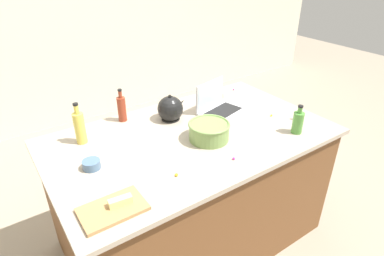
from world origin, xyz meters
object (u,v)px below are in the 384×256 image
object	(u,v)px
mixing_bowl_large	(209,131)
bottle_soy	(122,108)
kitchen_timer	(298,115)
cutting_board	(113,209)
bottle_olive	(298,122)
bottle_oil	(80,127)
kettle	(171,109)
ramekin_small	(91,164)
ramekin_medium	(221,94)
butter_stick_left	(120,201)
laptop	(218,106)

from	to	relation	value
mixing_bowl_large	bottle_soy	distance (m)	0.64
mixing_bowl_large	kitchen_timer	size ratio (longest dim) A/B	3.38
bottle_soy	cutting_board	world-z (taller)	bottle_soy
bottle_olive	bottle_oil	xyz separation A→B (m)	(-1.19, 0.67, 0.03)
bottle_oil	bottle_olive	bearing A→B (deg)	-29.37
kettle	ramekin_small	xyz separation A→B (m)	(-0.66, -0.25, -0.05)
ramekin_medium	cutting_board	bearing A→B (deg)	-149.11
bottle_soy	ramekin_medium	xyz separation A→B (m)	(0.82, -0.07, -0.07)
bottle_soy	bottle_oil	size ratio (longest dim) A/B	0.88
bottle_olive	butter_stick_left	xyz separation A→B (m)	(-1.23, -0.00, -0.04)
laptop	kitchen_timer	bearing A→B (deg)	-47.47
bottle_soy	butter_stick_left	distance (m)	0.88
laptop	kitchen_timer	world-z (taller)	laptop
bottle_olive	cutting_board	distance (m)	1.27
butter_stick_left	ramekin_small	world-z (taller)	butter_stick_left
mixing_bowl_large	kettle	size ratio (longest dim) A/B	1.22
bottle_olive	ramekin_medium	world-z (taller)	bottle_olive
mixing_bowl_large	bottle_oil	bearing A→B (deg)	148.24
bottle_oil	ramekin_small	bearing A→B (deg)	-98.45
laptop	ramekin_small	distance (m)	1.02
kettle	cutting_board	world-z (taller)	kettle
laptop	bottle_olive	world-z (taller)	laptop
ramekin_medium	bottle_oil	bearing A→B (deg)	-176.93
butter_stick_left	kitchen_timer	xyz separation A→B (m)	(1.38, 0.12, -0.00)
bottle_olive	bottle_oil	bearing A→B (deg)	150.63
ramekin_small	kitchen_timer	world-z (taller)	kitchen_timer
bottle_oil	cutting_board	bearing A→B (deg)	-96.63
bottle_soy	kitchen_timer	distance (m)	1.23
kitchen_timer	laptop	bearing A→B (deg)	132.53
ramekin_medium	butter_stick_left	bearing A→B (deg)	-148.27
mixing_bowl_large	bottle_olive	xyz separation A→B (m)	(0.52, -0.26, 0.02)
bottle_oil	mixing_bowl_large	bearing A→B (deg)	-31.76
cutting_board	ramekin_small	xyz separation A→B (m)	(0.03, 0.38, 0.02)
bottle_soy	bottle_oil	xyz separation A→B (m)	(-0.33, -0.13, 0.01)
laptop	bottle_olive	distance (m)	0.58
bottle_soy	ramekin_medium	size ratio (longest dim) A/B	2.65
ramekin_small	kitchen_timer	size ratio (longest dim) A/B	1.27
laptop	ramekin_small	bearing A→B (deg)	-170.85
bottle_soy	ramekin_small	xyz separation A→B (m)	(-0.37, -0.43, -0.07)
ramekin_small	kettle	bearing A→B (deg)	21.13
bottle_oil	cutting_board	xyz separation A→B (m)	(-0.08, -0.67, -0.10)
bottle_oil	cutting_board	size ratio (longest dim) A/B	0.89
kettle	kitchen_timer	distance (m)	0.89
bottle_olive	kitchen_timer	bearing A→B (deg)	36.57
cutting_board	ramekin_medium	distance (m)	1.43
bottle_soy	butter_stick_left	size ratio (longest dim) A/B	2.12
cutting_board	bottle_olive	bearing A→B (deg)	0.15
kettle	ramekin_medium	size ratio (longest dim) A/B	2.42
laptop	ramekin_medium	size ratio (longest dim) A/B	4.03
kitchen_timer	ramekin_medium	bearing A→B (deg)	107.42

